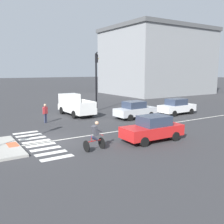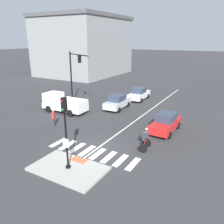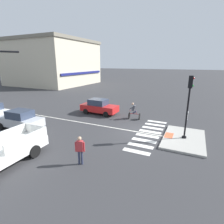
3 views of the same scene
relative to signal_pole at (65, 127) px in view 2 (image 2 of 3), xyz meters
The scene contains 21 objects.
ground_plane 4.22m from the signal_pole, 90.00° to the left, with size 300.00×300.00×0.00m, color #333335.
traffic_island 2.80m from the signal_pole, 90.00° to the left, with size 4.64×2.85×0.15m, color #A3A099.
tactile_pad_front 2.93m from the signal_pole, 90.00° to the left, with size 1.10×0.60×0.01m, color #DB5B38.
signal_pole is the anchor object (origin of this frame).
crosswalk_stripe_a 5.08m from the signal_pole, 140.96° to the left, with size 0.44×1.80×0.01m, color silver.
crosswalk_stripe_b 4.54m from the signal_pole, 131.37° to the left, with size 0.44×1.80×0.01m, color silver.
crosswalk_stripe_c 4.15m from the signal_pole, 117.86° to the left, with size 0.44×1.80×0.01m, color silver.
crosswalk_stripe_d 3.93m from the signal_pole, 99.99° to the left, with size 0.44×1.80×0.01m, color silver.
crosswalk_stripe_e 3.93m from the signal_pole, 80.01° to the left, with size 0.44×1.80×0.01m, color silver.
crosswalk_stripe_f 4.15m from the signal_pole, 62.14° to the left, with size 0.44×1.80×0.01m, color silver.
crosswalk_stripe_g 4.54m from the signal_pole, 48.63° to the left, with size 0.44×1.80×0.01m, color silver.
crosswalk_stripe_h 5.08m from the signal_pole, 39.04° to the left, with size 0.44×1.80×0.01m, color silver.
lane_centre_line 13.39m from the signal_pole, 90.03° to the left, with size 0.14×28.00×0.01m, color silver.
traffic_light_mast 14.58m from the signal_pole, 126.73° to the left, with size 4.40×2.39×6.40m.
building_corner_right 40.74m from the signal_pole, 124.85° to the left, with size 15.45×18.84×12.59m.
car_white_westbound_distant 18.37m from the signal_pole, 99.46° to the left, with size 1.93×4.14×1.64m.
car_red_eastbound_mid 9.92m from the signal_pole, 69.62° to the left, with size 1.93×4.15×1.64m.
car_silver_westbound_far 13.62m from the signal_pole, 105.39° to the left, with size 1.97×4.17×1.64m.
pickup_truck_white_cross_left 12.37m from the signal_pole, 133.53° to the left, with size 5.15×2.16×2.08m.
cyclist 6.22m from the signal_pole, 57.66° to the left, with size 0.76×1.14×1.68m.
pedestrian_at_curb_left 8.04m from the signal_pole, 139.85° to the left, with size 0.34×0.51×1.67m.
Camera 2 is at (8.58, -12.49, 7.87)m, focal length 36.34 mm.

